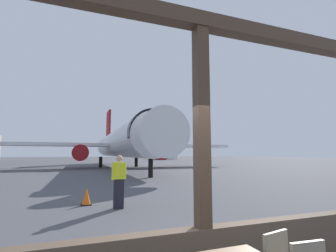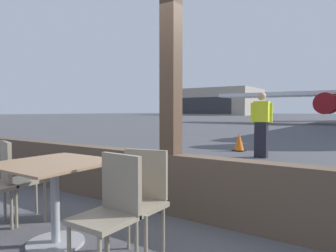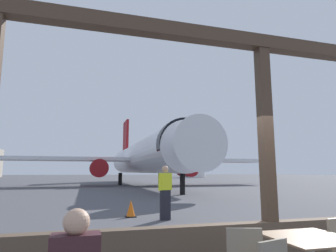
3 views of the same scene
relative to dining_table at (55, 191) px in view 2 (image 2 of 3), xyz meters
The scene contains 8 objects.
window_frame 1.64m from the dining_table, 73.84° to the left, with size 8.84×0.24×4.00m.
dining_table is the anchor object (origin of this frame).
cafe_chair_window_left 0.85m from the dining_table, behind, with size 0.48×0.48×0.92m.
cafe_chair_aisle_left 0.83m from the dining_table, ahead, with size 0.41×0.41×0.92m.
cafe_chair_aisle_right 0.84m from the dining_table, 18.51° to the left, with size 0.45×0.45×0.91m.
ground_crew_worker 6.40m from the dining_table, 90.46° to the left, with size 0.52×0.31×1.74m.
traffic_cone 7.41m from the dining_table, 97.95° to the left, with size 0.36×0.36×0.58m.
distant_hangar 94.62m from the dining_table, 114.29° to the left, with size 25.51×18.04×8.00m.
Camera 2 is at (2.03, -3.07, 1.24)m, focal length 32.64 mm.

